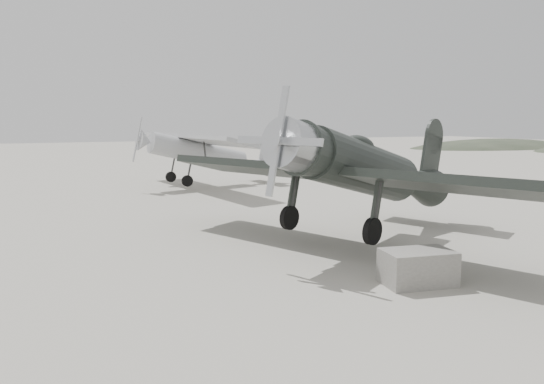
{
  "coord_description": "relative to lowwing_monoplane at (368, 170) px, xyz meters",
  "views": [
    {
      "loc": [
        -7.01,
        -11.88,
        3.69
      ],
      "look_at": [
        -0.28,
        2.64,
        1.5
      ],
      "focal_mm": 35.0,
      "sensor_mm": 36.0,
      "label": 1
    }
  ],
  "objects": [
    {
      "name": "highwing_monoplane",
      "position": [
        -0.42,
        14.83,
        -0.09
      ],
      "size": [
        8.38,
        11.77,
        3.33
      ],
      "rotation": [
        0.0,
        0.23,
        0.12
      ],
      "color": "#ABADB0",
      "rests_on": "ground"
    },
    {
      "name": "equipment_block",
      "position": [
        -1.45,
        -4.09,
        -1.78
      ],
      "size": [
        1.71,
        1.24,
        0.78
      ],
      "primitive_type": "cube",
      "rotation": [
        0.0,
        0.0,
        -0.18
      ],
      "color": "slate",
      "rests_on": "ground"
    },
    {
      "name": "lowwing_monoplane",
      "position": [
        0.0,
        0.0,
        0.0
      ],
      "size": [
        9.49,
        12.49,
        4.11
      ],
      "rotation": [
        0.0,
        0.24,
        0.4
      ],
      "color": "black",
      "rests_on": "ground"
    },
    {
      "name": "hill_northeast",
      "position": [
        47.71,
        38.67,
        -2.17
      ],
      "size": [
        32.0,
        16.0,
        5.2
      ],
      "primitive_type": "ellipsoid",
      "color": "#303929",
      "rests_on": "ground"
    },
    {
      "name": "ground",
      "position": [
        -2.29,
        -1.33,
        -2.17
      ],
      "size": [
        160.0,
        160.0,
        0.0
      ],
      "primitive_type": "plane",
      "color": "gray",
      "rests_on": "ground"
    }
  ]
}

